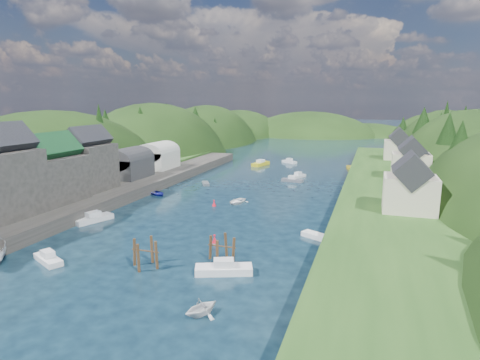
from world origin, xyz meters
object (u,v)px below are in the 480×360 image
(piling_cluster_near, at_px, (145,256))
(piling_cluster_far, at_px, (222,251))
(channel_buoy_far, at_px, (214,203))
(channel_buoy_near, at_px, (215,239))

(piling_cluster_near, height_order, piling_cluster_far, piling_cluster_near)
(channel_buoy_far, bearing_deg, piling_cluster_near, -84.34)
(channel_buoy_near, bearing_deg, channel_buoy_far, 112.38)
(channel_buoy_near, height_order, channel_buoy_far, same)
(piling_cluster_far, xyz_separation_m, channel_buoy_near, (-2.94, 5.07, -0.67))
(piling_cluster_far, distance_m, channel_buoy_far, 23.72)
(piling_cluster_far, bearing_deg, channel_buoy_near, 120.11)
(piling_cluster_near, height_order, channel_buoy_near, piling_cluster_near)
(piling_cluster_far, height_order, channel_buoy_far, piling_cluster_far)
(piling_cluster_near, height_order, channel_buoy_far, piling_cluster_near)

